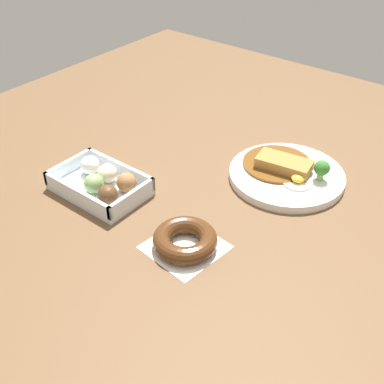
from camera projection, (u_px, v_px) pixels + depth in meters
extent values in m
plane|color=brown|center=(208.00, 196.00, 1.04)|extent=(1.60, 1.60, 0.00)
cylinder|color=white|center=(286.00, 176.00, 1.08)|extent=(0.26, 0.26, 0.02)
cylinder|color=brown|center=(277.00, 164.00, 1.10)|extent=(0.16, 0.16, 0.01)
cube|color=#A87538|center=(284.00, 164.00, 1.07)|extent=(0.13, 0.08, 0.02)
cylinder|color=white|center=(297.00, 182.00, 1.04)|extent=(0.07, 0.07, 0.00)
ellipsoid|color=yellow|center=(298.00, 178.00, 1.04)|extent=(0.03, 0.03, 0.02)
cylinder|color=#8CB766|center=(320.00, 176.00, 1.05)|extent=(0.01, 0.01, 0.02)
sphere|color=#387A2D|center=(322.00, 168.00, 1.04)|extent=(0.03, 0.03, 0.03)
cube|color=silver|center=(100.00, 189.00, 1.05)|extent=(0.20, 0.13, 0.01)
cube|color=silver|center=(132.00, 198.00, 0.99)|extent=(0.01, 0.13, 0.03)
cube|color=silver|center=(69.00, 166.00, 1.08)|extent=(0.01, 0.13, 0.03)
cube|color=silver|center=(120.00, 168.00, 1.07)|extent=(0.20, 0.01, 0.03)
cube|color=silver|center=(77.00, 195.00, 0.99)|extent=(0.20, 0.01, 0.03)
sphere|color=#9E6B3D|center=(127.00, 183.00, 1.02)|extent=(0.04, 0.04, 0.04)
sphere|color=#EFE5C6|center=(107.00, 173.00, 1.05)|extent=(0.04, 0.04, 0.04)
sphere|color=silver|center=(90.00, 165.00, 1.07)|extent=(0.04, 0.04, 0.04)
sphere|color=brown|center=(108.00, 195.00, 0.98)|extent=(0.04, 0.04, 0.04)
sphere|color=#84A860|center=(94.00, 184.00, 1.02)|extent=(0.04, 0.04, 0.04)
cube|color=white|center=(185.00, 247.00, 0.91)|extent=(0.14, 0.14, 0.00)
torus|color=#4C2B14|center=(185.00, 240.00, 0.90)|extent=(0.12, 0.12, 0.03)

